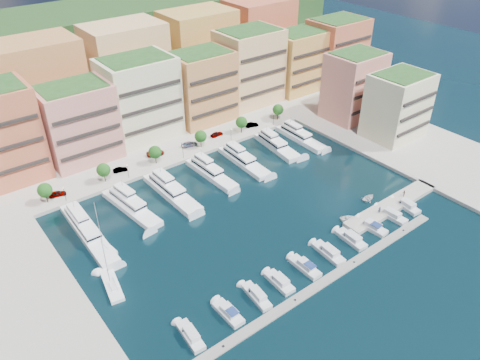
{
  "coord_description": "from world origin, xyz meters",
  "views": [
    {
      "loc": [
        -61.23,
        -75.06,
        72.24
      ],
      "look_at": [
        1.2,
        5.02,
        6.0
      ],
      "focal_mm": 35.0,
      "sensor_mm": 36.0,
      "label": 1
    }
  ],
  "objects": [
    {
      "name": "tree_0",
      "position": [
        -40.0,
        33.5,
        4.74
      ],
      "size": [
        3.8,
        3.8,
        5.65
      ],
      "color": "#473323",
      "rests_on": "north_quay"
    },
    {
      "name": "cruiser_7",
      "position": [
        18.74,
        -24.61,
        0.57
      ],
      "size": [
        3.48,
        8.22,
        2.66
      ],
      "color": "silver",
      "rests_on": "ground"
    },
    {
      "name": "sailboat_2",
      "position": [
        -35.78,
        8.76,
        0.32
      ],
      "size": [
        3.55,
        7.98,
        13.2
      ],
      "color": "white",
      "rests_on": "ground"
    },
    {
      "name": "cruiser_3",
      "position": [
        -11.28,
        -24.58,
        0.55
      ],
      "size": [
        3.0,
        7.39,
        2.55
      ],
      "color": "silver",
      "rests_on": "ground"
    },
    {
      "name": "lamppost_2",
      "position": [
        0.0,
        31.2,
        3.83
      ],
      "size": [
        0.3,
        0.3,
        4.2
      ],
      "color": "black",
      "rests_on": "north_quay"
    },
    {
      "name": "tree_1",
      "position": [
        -24.0,
        33.5,
        4.74
      ],
      "size": [
        3.8,
        3.8,
        5.65
      ],
      "color": "#473323",
      "rests_on": "north_quay"
    },
    {
      "name": "yacht_6",
      "position": [
        36.94,
        19.72,
        1.21
      ],
      "size": [
        4.89,
        20.38,
        7.3
      ],
      "color": "white",
      "rests_on": "ground"
    },
    {
      "name": "lamppost_1",
      "position": [
        -18.0,
        31.2,
        3.83
      ],
      "size": [
        0.3,
        0.3,
        4.2
      ],
      "color": "black",
      "rests_on": "north_quay"
    },
    {
      "name": "yacht_0",
      "position": [
        -36.66,
        16.41,
        1.21
      ],
      "size": [
        4.95,
        27.58,
        7.3
      ],
      "color": "white",
      "rests_on": "ground"
    },
    {
      "name": "yacht_4",
      "position": [
        13.19,
        19.25,
        1.09
      ],
      "size": [
        5.52,
        21.35,
        7.3
      ],
      "color": "white",
      "rests_on": "ground"
    },
    {
      "name": "person_0",
      "position": [
        24.24,
        -22.38,
        1.93
      ],
      "size": [
        0.75,
        0.81,
        1.86
      ],
      "primitive_type": "imported",
      "rotation": [
        0.0,
        0.0,
        2.18
      ],
      "color": "#293753",
      "rests_on": "finger_pier"
    },
    {
      "name": "tender_2",
      "position": [
        28.09,
        -16.14,
        0.43
      ],
      "size": [
        4.42,
        3.35,
        0.86
      ],
      "primitive_type": "imported",
      "rotation": [
        0.0,
        0.0,
        1.67
      ],
      "color": "silver",
      "rests_on": "ground"
    },
    {
      "name": "cruiser_2",
      "position": [
        -17.57,
        -24.59,
        0.55
      ],
      "size": [
        3.15,
        8.36,
        2.55
      ],
      "color": "silver",
      "rests_on": "ground"
    },
    {
      "name": "tree_3",
      "position": [
        8.0,
        33.5,
        4.74
      ],
      "size": [
        3.8,
        3.8,
        5.65
      ],
      "color": "#473323",
      "rests_on": "north_quay"
    },
    {
      "name": "yacht_2",
      "position": [
        -12.22,
        18.53,
        1.21
      ],
      "size": [
        5.26,
        22.95,
        7.3
      ],
      "color": "white",
      "rests_on": "ground"
    },
    {
      "name": "apartment_east_b",
      "position": [
        62.0,
        1.99,
        11.31
      ],
      "size": [
        18.0,
        14.5,
        20.8
      ],
      "color": "#F1E7BA",
      "rests_on": "east_quay"
    },
    {
      "name": "apartment_east_a",
      "position": [
        62.0,
        19.99,
        12.31
      ],
      "size": [
        18.0,
        14.5,
        22.8
      ],
      "color": "tan",
      "rests_on": "east_quay"
    },
    {
      "name": "apartment_5",
      "position": [
        42.0,
        51.99,
        14.31
      ],
      "size": [
        22.0,
        16.5,
        26.8
      ],
      "color": "#E7AE7A",
      "rests_on": "north_quay"
    },
    {
      "name": "backblock_4",
      "position": [
        65.0,
        74.0,
        16.0
      ],
      "size": [
        26.0,
        18.0,
        30.0
      ],
      "primitive_type": "cube",
      "color": "#D56147",
      "rests_on": "north_quay"
    },
    {
      "name": "ground",
      "position": [
        0.0,
        0.0,
        0.0
      ],
      "size": [
        400.0,
        400.0,
        0.0
      ],
      "primitive_type": "plane",
      "color": "black",
      "rests_on": "ground"
    },
    {
      "name": "north_quay",
      "position": [
        0.0,
        62.0,
        0.0
      ],
      "size": [
        220.0,
        64.0,
        2.0
      ],
      "primitive_type": "cube",
      "color": "#9E998E",
      "rests_on": "ground"
    },
    {
      "name": "car_0",
      "position": [
        -36.93,
        34.68,
        1.74
      ],
      "size": [
        4.67,
        2.83,
        1.49
      ],
      "primitive_type": "imported",
      "rotation": [
        0.0,
        0.0,
        1.31
      ],
      "color": "gray",
      "rests_on": "north_quay"
    },
    {
      "name": "lamppost_4",
      "position": [
        36.0,
        31.2,
        3.83
      ],
      "size": [
        0.3,
        0.3,
        4.2
      ],
      "color": "black",
      "rests_on": "north_quay"
    },
    {
      "name": "yacht_1",
      "position": [
        -23.94,
        18.96,
        1.09
      ],
      "size": [
        6.85,
        22.16,
        7.3
      ],
      "color": "white",
      "rests_on": "ground"
    },
    {
      "name": "backblock_2",
      "position": [
        5.0,
        74.0,
        16.0
      ],
      "size": [
        26.0,
        18.0,
        30.0
      ],
      "primitive_type": "cube",
      "color": "#E7AE7A",
      "rests_on": "north_quay"
    },
    {
      "name": "cruiser_5",
      "position": [
        3.62,
        -24.59,
        0.55
      ],
      "size": [
        3.26,
        8.64,
        2.55
      ],
      "color": "silver",
      "rests_on": "ground"
    },
    {
      "name": "west_quay",
      "position": [
        -62.0,
        -8.0,
        0.0
      ],
      "size": [
        34.0,
        76.0,
        2.0
      ],
      "primitive_type": "cube",
      "color": "#9E998E",
      "rests_on": "ground"
    },
    {
      "name": "apartment_6",
      "position": [
        64.0,
        49.99,
        12.31
      ],
      "size": [
        20.0,
        15.5,
        22.8
      ],
      "color": "gold",
      "rests_on": "north_quay"
    },
    {
      "name": "car_2",
      "position": [
        -5.81,
        37.79,
        1.75
      ],
      "size": [
        5.85,
        3.85,
        1.49
      ],
      "primitive_type": "imported",
      "rotation": [
        0.0,
        0.0,
        1.3
      ],
      "color": "gray",
      "rests_on": "north_quay"
    },
    {
      "name": "backblock_3",
      "position": [
        35.0,
        74.0,
        16.0
      ],
      "size": [
        26.0,
        18.0,
        30.0
      ],
      "primitive_type": "cube",
      "color": "gold",
      "rests_on": "north_quay"
    },
    {
      "name": "backblock_1",
      "position": [
        -25.0,
        74.0,
        16.0
      ],
      "size": [
        26.0,
        18.0,
        30.0
      ],
      "primitive_type": "cube",
      "color": "#C38749",
      "rests_on": "north_quay"
    },
    {
      "name": "hillside",
      "position": [
        0.0,
        110.0,
        0.0
      ],
      "size": [
        240.0,
        40.0,
        58.0
      ],
      "primitive_type": "cube",
      "color": "#193716",
      "rests_on": "ground"
    },
    {
      "name": "lamppost_3",
      "position": [
        18.0,
        31.2,
        3.83
      ],
      "size": [
        0.3,
        0.3,
        4.2
      ],
      "color": "black",
      "rests_on": "north_quay"
    },
    {
      "name": "cruiser_0",
      "position": [
        -33.51,
        -24.58,
        0.55
      ],
      "size": [
        3.06,
        7.96,
        2.55
      ],
      "color": "silver",
      "rests_on": "ground"
    },
    {
      "name": "car_5",
      "position": [
        29.37,
        34.66,
        1.74
      ],
      "size": [
        4.75,
        2.76,
        1.48
      ],
      "primitive_type": "imported",
      "rotation": [
        0.0,
        0.0,
        1.29
      ],
      "color": "gray",
      "rests_on": "north_quay"
    },
    {
      "name": "apartment_2",
      "position": [
        -23.0,
        49.99,
        12.31
      ],
      "size": [
        20.0,
        15.5,
        22.8
      ],
      "color": "tan",
      "rests_on": "north_quay"
    },
    {
      "name": "apartment_3",
      "position": [
        -2.0,
        51.99,
        13.81
      ],
      "size": [
        22.0,
        16.5,
        25.8
      ],
      "color": "#F1E7BA",
      "rests_on": "north_quay"
    },
    {
      "name": "tree_2",
      "position": [
        -8.0,
        33.5,
        4.74
      ],
      "size": [
        3.8,
        3.8,
        5.65
      ],
      "color": "#473323",
      "rests_on": "north_quay"
    },
    {
      "name": "tree_5",
      "position": [
        40.0,
        33.5,
        4.74
      ],
      "size": [
        3.8,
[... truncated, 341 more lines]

